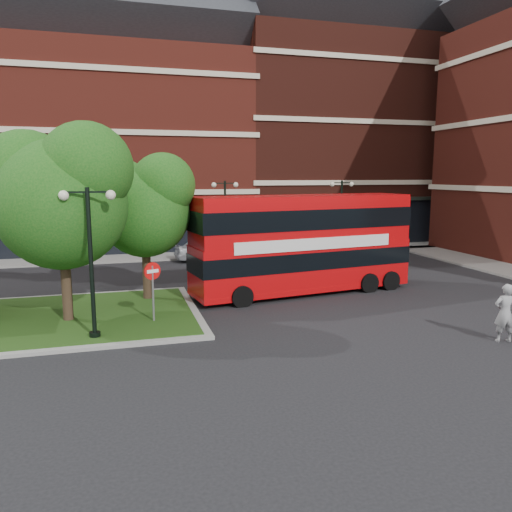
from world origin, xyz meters
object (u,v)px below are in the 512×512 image
object	(u,v)px
car_white	(312,244)
bus	(303,237)
car_silver	(210,249)
woman	(505,313)

from	to	relation	value
car_white	bus	bearing A→B (deg)	154.47
bus	car_white	world-z (taller)	bus
car_silver	car_white	world-z (taller)	car_silver
car_silver	car_white	size ratio (longest dim) A/B	0.99
car_white	car_silver	bearing A→B (deg)	90.93
woman	car_silver	distance (m)	19.09
woman	car_silver	bearing A→B (deg)	-56.69
woman	car_white	distance (m)	18.26
car_silver	car_white	xyz separation A→B (m)	(7.08, 0.25, -0.02)
woman	bus	bearing A→B (deg)	-50.90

